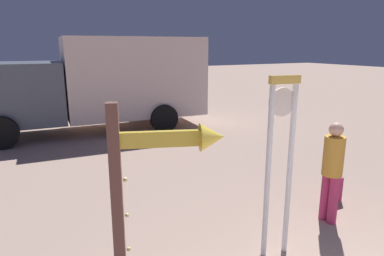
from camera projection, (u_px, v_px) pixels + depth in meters
standing_clock at (280, 152)px, 4.30m from camera, size 0.41×0.15×2.40m
arrow_sign at (154, 187)px, 3.02m from camera, size 1.01×0.51×2.29m
person_near_clock at (332, 168)px, 5.25m from camera, size 0.31×0.31×1.62m
backpack at (333, 189)px, 6.12m from camera, size 0.29×0.21×0.44m
box_truck_near at (111, 81)px, 11.09m from camera, size 6.81×2.80×3.01m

